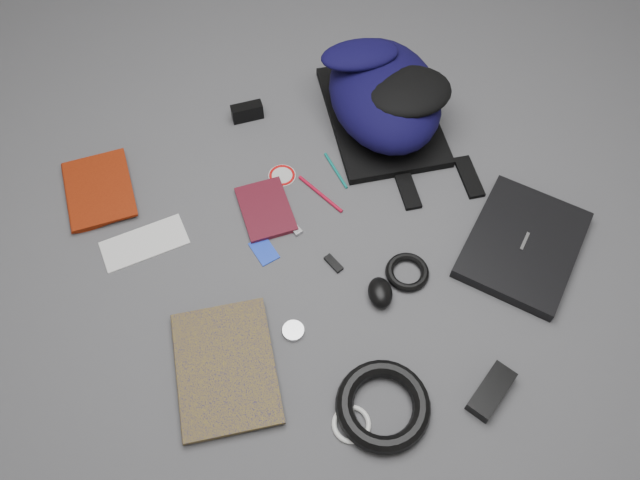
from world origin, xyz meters
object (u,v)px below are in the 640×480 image
textbook_red (66,199)px  power_brick (491,391)px  backpack (385,94)px  mouse (380,293)px  laptop (523,244)px  dvd_case (266,209)px  comic_book (177,378)px  compact_camera (247,112)px

textbook_red → power_brick: bearing=-45.0°
textbook_red → backpack: bearing=0.4°
textbook_red → mouse: bearing=-37.7°
laptop → textbook_red: 1.16m
textbook_red → dvd_case: bearing=-22.0°
textbook_red → mouse: size_ratio=2.83×
mouse → power_brick: 0.33m
laptop → mouse: bearing=139.3°
comic_book → dvd_case: size_ratio=1.72×
compact_camera → dvd_case: bearing=-95.5°
mouse → laptop: bearing=13.3°
textbook_red → mouse: (0.54, -0.64, 0.01)m
laptop → dvd_case: 0.65m
backpack → textbook_red: backpack is taller
backpack → laptop: 0.54m
laptop → power_brick: 0.39m
comic_book → mouse: 0.50m
dvd_case → power_brick: bearing=-61.7°
backpack → mouse: (-0.32, -0.46, -0.07)m
laptop → dvd_case: bearing=109.0°
laptop → mouse: size_ratio=4.03×
laptop → power_brick: (-0.30, -0.25, -0.00)m
mouse → power_brick: mouse is taller
compact_camera → mouse: 0.66m
textbook_red → dvd_case: textbook_red is taller
mouse → power_brick: bearing=-53.0°
comic_book → dvd_case: comic_book is taller
backpack → compact_camera: size_ratio=5.22×
comic_book → mouse: (0.49, -0.06, 0.01)m
comic_book → compact_camera: 0.77m
dvd_case → power_brick: power_brick is taller
backpack → mouse: size_ratio=5.71×
laptop → textbook_red: bearing=111.9°
comic_book → backpack: bearing=45.5°
textbook_red → compact_camera: size_ratio=2.59×
backpack → mouse: backpack is taller
textbook_red → power_brick: size_ratio=1.80×
backpack → dvd_case: bearing=-146.9°
comic_book → power_brick: bearing=-14.5°
compact_camera → laptop: bearing=-48.4°
backpack → laptop: (0.06, -0.53, -0.08)m
dvd_case → compact_camera: bearing=83.2°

